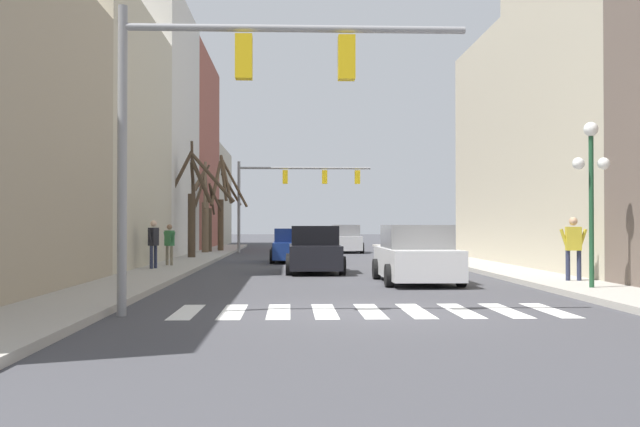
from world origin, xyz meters
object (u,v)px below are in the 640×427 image
street_lamp_right_corner (591,170)px  street_tree_left_mid (203,212)px  street_tree_left_near (223,202)px  street_tree_left_far (194,203)px  traffic_signal_near (226,91)px  car_parked_left_far (293,246)px  pedestrian_crossing_street (153,240)px  pedestrian_on_right_sidewalk (573,243)px  street_tree_right_near (209,219)px  car_at_intersection (416,256)px  pedestrian_near_right_corner (169,241)px  car_parked_right_far (314,251)px  car_parked_right_near (346,240)px  traffic_signal_far (291,184)px

street_lamp_right_corner → street_tree_left_mid: size_ratio=0.80×
street_tree_left_near → street_tree_left_far: size_ratio=1.04×
traffic_signal_near → car_parked_left_far: bearing=86.2°
street_tree_left_far → pedestrian_crossing_street: bearing=-91.6°
pedestrian_on_right_sidewalk → street_tree_left_mid: bearing=128.0°
street_lamp_right_corner → street_tree_right_near: (-12.27, 25.56, -1.02)m
car_at_intersection → street_tree_left_mid: (-8.66, 20.78, 1.66)m
pedestrian_near_right_corner → car_parked_right_far: bearing=18.9°
car_parked_right_near → pedestrian_near_right_corner: 18.63m
pedestrian_crossing_street → street_tree_left_near: (0.81, 18.58, 1.93)m
car_parked_left_far → pedestrian_near_right_corner: 6.94m
car_at_intersection → traffic_signal_far: bearing=8.6°
street_lamp_right_corner → car_at_intersection: bearing=137.0°
street_tree_left_far → pedestrian_near_right_corner: bearing=-90.3°
pedestrian_near_right_corner → street_tree_left_mid: size_ratio=0.31×
traffic_signal_far → street_tree_left_far: street_tree_left_far is taller
car_parked_right_near → pedestrian_near_right_corner: pedestrian_near_right_corner is taller
car_parked_right_near → car_parked_left_far: (-3.30, -11.75, -0.07)m
pedestrian_on_right_sidewalk → street_tree_right_near: size_ratio=0.35×
car_parked_right_near → traffic_signal_near: bearing=171.7°
car_parked_left_far → street_tree_left_far: street_tree_left_far is taller
car_parked_right_near → pedestrian_crossing_street: bearing=156.4°
car_parked_right_far → pedestrian_near_right_corner: (-5.53, 2.47, 0.31)m
pedestrian_on_right_sidewalk → street_tree_left_near: size_ratio=0.30×
street_lamp_right_corner → street_tree_left_far: street_tree_left_far is taller
street_tree_left_far → street_tree_left_mid: bearing=92.9°
pedestrian_on_right_sidewalk → pedestrian_near_right_corner: (-12.58, 8.46, -0.11)m
street_lamp_right_corner → street_tree_left_near: size_ratio=0.71×
traffic_signal_near → pedestrian_crossing_street: traffic_signal_near is taller
street_lamp_right_corner → pedestrian_crossing_street: bearing=145.3°
car_parked_left_far → street_tree_left_mid: size_ratio=0.81×
street_lamp_right_corner → street_tree_left_near: (-11.58, 27.16, 0.02)m
street_tree_right_near → street_tree_left_mid: (-0.19, -1.23, 0.39)m
street_tree_left_far → pedestrian_on_right_sidewalk: bearing=-51.2°
car_parked_left_far → street_lamp_right_corner: bearing=25.1°
traffic_signal_far → street_tree_left_near: 4.31m
traffic_signal_far → street_tree_left_near: street_tree_left_near is taller
street_tree_left_mid → traffic_signal_far: bearing=34.7°
car_parked_right_far → street_tree_left_near: 19.66m
car_parked_right_near → pedestrian_near_right_corner: bearing=154.3°
traffic_signal_near → street_tree_left_far: 22.36m
car_parked_right_near → street_tree_right_near: (-8.17, -1.96, 1.27)m
street_tree_left_mid → car_parked_right_near: bearing=20.9°
street_tree_left_near → car_parked_left_far: bearing=-69.8°
car_parked_right_near → pedestrian_near_right_corner: (-8.07, -16.78, 0.29)m
car_parked_left_far → car_at_intersection: bearing=16.4°
street_lamp_right_corner → pedestrian_near_right_corner: street_lamp_right_corner is taller
traffic_signal_near → car_at_intersection: traffic_signal_near is taller
street_lamp_right_corner → pedestrian_crossing_street: street_lamp_right_corner is taller
street_lamp_right_corner → pedestrian_near_right_corner: (-12.16, 10.74, -1.99)m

